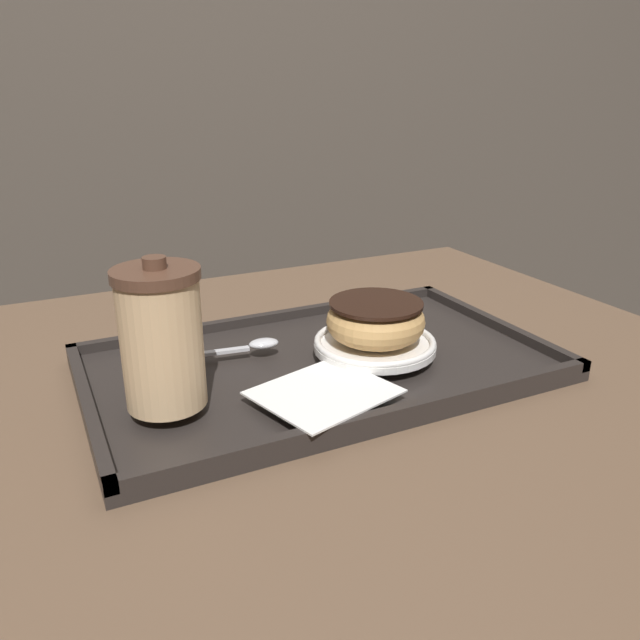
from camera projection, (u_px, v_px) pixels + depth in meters
name	position (u px, v px, depth m)	size (l,w,h in m)	color
wall_behind	(134.00, 26.00, 1.49)	(8.00, 0.05, 2.40)	brown
cafe_table	(350.00, 504.00, 0.79)	(0.92, 0.87, 0.76)	brown
serving_tray	(320.00, 366.00, 0.72)	(0.52, 0.31, 0.02)	#282321
napkin_paper	(324.00, 392.00, 0.62)	(0.15, 0.14, 0.00)	white
coffee_cup_front	(162.00, 337.00, 0.58)	(0.08, 0.08, 0.15)	#E0B784
plate_with_chocolate_donut	(373.00, 342.00, 0.72)	(0.14, 0.14, 0.01)	white
donut_chocolate_glazed	(374.00, 319.00, 0.71)	(0.11, 0.11, 0.04)	tan
spoon	(248.00, 346.00, 0.72)	(0.14, 0.03, 0.01)	silver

